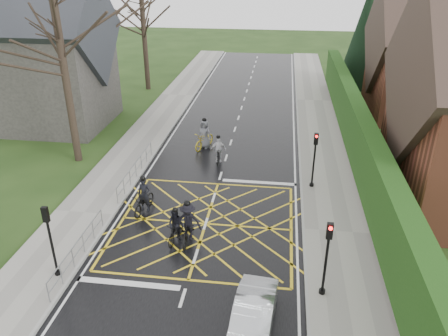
% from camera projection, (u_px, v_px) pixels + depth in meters
% --- Properties ---
extents(ground, '(120.00, 120.00, 0.00)m').
position_uv_depth(ground, '(206.00, 224.00, 20.57)').
color(ground, '#1B3210').
rests_on(ground, ground).
extents(road, '(9.00, 80.00, 0.01)m').
position_uv_depth(road, '(206.00, 224.00, 20.57)').
color(road, black).
rests_on(road, ground).
extents(sidewalk_right, '(3.00, 80.00, 0.15)m').
position_uv_depth(sidewalk_right, '(336.00, 232.00, 19.82)').
color(sidewalk_right, gray).
rests_on(sidewalk_right, ground).
extents(sidewalk_left, '(3.00, 80.00, 0.15)m').
position_uv_depth(sidewalk_left, '(84.00, 213.00, 21.26)').
color(sidewalk_left, gray).
rests_on(sidewalk_left, ground).
extents(stone_wall, '(0.50, 38.00, 0.70)m').
position_uv_depth(stone_wall, '(357.00, 171.00, 24.84)').
color(stone_wall, slate).
rests_on(stone_wall, ground).
extents(hedge, '(0.90, 38.00, 2.80)m').
position_uv_depth(hedge, '(362.00, 142.00, 24.07)').
color(hedge, '#17390F').
rests_on(hedge, stone_wall).
extents(house_far, '(9.80, 8.80, 10.30)m').
position_uv_depth(house_far, '(438.00, 59.00, 32.92)').
color(house_far, brown).
rests_on(house_far, ground).
extents(conifer, '(4.60, 4.60, 10.00)m').
position_uv_depth(conifer, '(367.00, 32.00, 40.24)').
color(conifer, black).
rests_on(conifer, ground).
extents(church, '(8.80, 7.80, 11.00)m').
position_uv_depth(church, '(44.00, 57.00, 30.70)').
color(church, '#2D2B28').
rests_on(church, ground).
extents(tree_near, '(9.24, 9.24, 11.44)m').
position_uv_depth(tree_near, '(57.00, 27.00, 23.51)').
color(tree_near, black).
rests_on(tree_near, ground).
extents(tree_far, '(8.40, 8.40, 10.40)m').
position_uv_depth(tree_far, '(142.00, 8.00, 38.10)').
color(tree_far, black).
rests_on(tree_far, ground).
extents(railing_south, '(0.05, 5.04, 1.03)m').
position_uv_depth(railing_south, '(78.00, 247.00, 17.67)').
color(railing_south, slate).
rests_on(railing_south, ground).
extents(railing_north, '(0.05, 6.04, 1.03)m').
position_uv_depth(railing_north, '(136.00, 166.00, 24.34)').
color(railing_north, slate).
rests_on(railing_north, ground).
extents(traffic_light_ne, '(0.24, 0.31, 3.21)m').
position_uv_depth(traffic_light_ne, '(314.00, 161.00, 22.97)').
color(traffic_light_ne, black).
rests_on(traffic_light_ne, ground).
extents(traffic_light_se, '(0.24, 0.31, 3.21)m').
position_uv_depth(traffic_light_se, '(326.00, 260.00, 15.49)').
color(traffic_light_se, black).
rests_on(traffic_light_se, ground).
extents(traffic_light_sw, '(0.24, 0.31, 3.21)m').
position_uv_depth(traffic_light_sw, '(51.00, 242.00, 16.45)').
color(traffic_light_sw, black).
rests_on(traffic_light_sw, ground).
extents(cyclist_rear, '(1.02, 2.07, 1.92)m').
position_uv_depth(cyclist_rear, '(144.00, 200.00, 21.35)').
color(cyclist_rear, black).
rests_on(cyclist_rear, ground).
extents(cyclist_back, '(0.82, 1.69, 1.64)m').
position_uv_depth(cyclist_back, '(176.00, 228.00, 19.14)').
color(cyclist_back, black).
rests_on(cyclist_back, ground).
extents(cyclist_mid, '(1.20, 2.07, 1.99)m').
position_uv_depth(cyclist_mid, '(188.00, 226.00, 19.11)').
color(cyclist_mid, black).
rests_on(cyclist_mid, ground).
extents(cyclist_front, '(0.97, 1.77, 1.73)m').
position_uv_depth(cyclist_front, '(218.00, 152.00, 26.47)').
color(cyclist_front, black).
rests_on(cyclist_front, ground).
extents(cyclist_lead, '(1.46, 2.24, 2.06)m').
position_uv_depth(cyclist_lead, '(205.00, 138.00, 28.38)').
color(cyclist_lead, gold).
rests_on(cyclist_lead, ground).
extents(car, '(1.62, 3.84, 1.23)m').
position_uv_depth(car, '(253.00, 318.00, 14.41)').
color(car, '#AEB1B5').
rests_on(car, ground).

